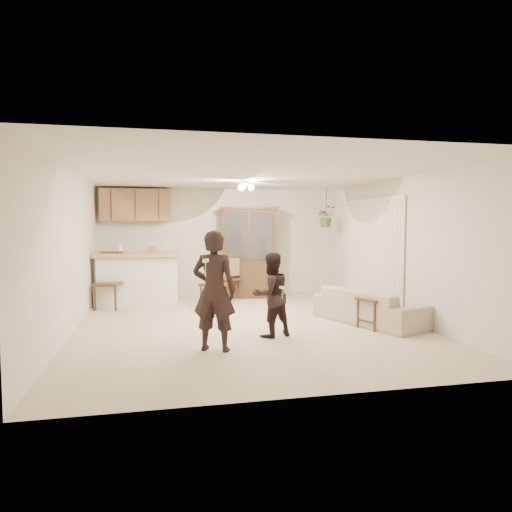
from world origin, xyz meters
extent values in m
plane|color=#C4B594|center=(0.00, 0.00, 0.00)|extent=(6.50, 6.50, 0.00)
cube|color=silver|center=(0.00, 0.00, 2.50)|extent=(5.50, 6.50, 0.02)
cube|color=silver|center=(0.00, 3.25, 1.25)|extent=(5.50, 0.02, 2.50)
cube|color=silver|center=(0.00, -3.25, 1.25)|extent=(5.50, 0.02, 2.50)
cube|color=silver|center=(-2.75, 0.00, 1.25)|extent=(0.02, 6.50, 2.50)
cube|color=silver|center=(2.75, 0.00, 1.25)|extent=(0.02, 6.50, 2.50)
cube|color=white|center=(-1.85, 2.35, 0.50)|extent=(1.60, 0.55, 1.00)
cube|color=tan|center=(-1.85, 2.35, 1.05)|extent=(1.75, 0.70, 0.08)
cube|color=#8C5C3D|center=(-1.90, 3.07, 2.10)|extent=(1.50, 0.34, 0.70)
imported|color=#315B24|center=(2.30, 2.40, 1.85)|extent=(0.43, 0.37, 0.48)
cylinder|color=black|center=(2.30, 2.40, 2.17)|extent=(0.01, 0.01, 0.65)
imported|color=beige|center=(2.04, -0.31, 0.37)|extent=(1.35, 2.01, 0.73)
imported|color=black|center=(-0.73, -1.42, 0.90)|extent=(0.77, 0.65, 1.80)
imported|color=black|center=(0.19, -0.85, 0.68)|extent=(0.79, 0.70, 1.35)
cube|color=#332112|center=(0.61, 2.84, 0.40)|extent=(1.28, 0.72, 0.81)
cube|color=#332112|center=(0.61, 2.84, 1.41)|extent=(1.27, 0.66, 1.21)
cube|color=silver|center=(0.61, 2.84, 1.41)|extent=(1.03, 0.23, 1.06)
cube|color=#332112|center=(0.61, 2.84, 2.04)|extent=(1.39, 0.76, 0.06)
cube|color=#332112|center=(1.95, -0.68, 0.48)|extent=(0.58, 0.58, 0.04)
cube|color=#332112|center=(1.95, -0.68, 0.14)|extent=(0.49, 0.49, 0.03)
cube|color=#332112|center=(1.95, -0.68, 0.52)|extent=(0.19, 0.16, 0.05)
cube|color=#332112|center=(-2.40, 1.98, 0.50)|extent=(0.61, 0.61, 0.05)
cube|color=#9A834D|center=(-2.40, 1.98, 0.81)|extent=(0.37, 0.13, 0.44)
cube|color=#332112|center=(-2.40, 1.98, 1.09)|extent=(0.45, 0.16, 0.09)
cube|color=#332112|center=(-0.33, 1.72, 0.47)|extent=(0.66, 0.66, 0.05)
cube|color=#9A834D|center=(-0.33, 1.72, 0.75)|extent=(0.26, 0.28, 0.40)
cube|color=#332112|center=(-0.33, 1.72, 1.01)|extent=(0.32, 0.34, 0.08)
cube|color=#332112|center=(0.08, 2.66, 0.46)|extent=(0.64, 0.64, 0.05)
cube|color=#9A834D|center=(0.08, 2.66, 0.74)|extent=(0.30, 0.23, 0.40)
cube|color=#332112|center=(0.08, 2.66, 1.00)|extent=(0.37, 0.27, 0.08)
cube|color=white|center=(-0.87, -1.77, 1.23)|extent=(0.09, 0.14, 0.04)
cube|color=white|center=(0.29, -1.13, 0.77)|extent=(0.07, 0.11, 0.03)
camera|label=1|loc=(-1.46, -7.37, 1.68)|focal=32.00mm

